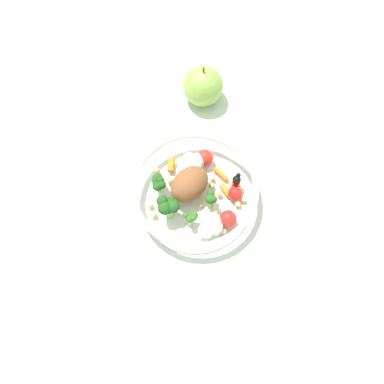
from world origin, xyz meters
TOP-DOWN VIEW (x-y plane):
  - ground_plane at (0.00, 0.00)m, footprint 2.40×2.40m
  - food_container at (0.02, -0.01)m, footprint 0.23×0.23m
  - loose_apple at (0.25, -0.03)m, footprint 0.08×0.08m
  - folded_napkin at (-0.19, 0.05)m, footprint 0.14×0.16m

SIDE VIEW (x-z plane):
  - ground_plane at x=0.00m, z-range 0.00..0.00m
  - folded_napkin at x=-0.19m, z-range 0.00..0.01m
  - food_container at x=0.02m, z-range 0.00..0.06m
  - loose_apple at x=0.25m, z-range -0.01..0.09m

